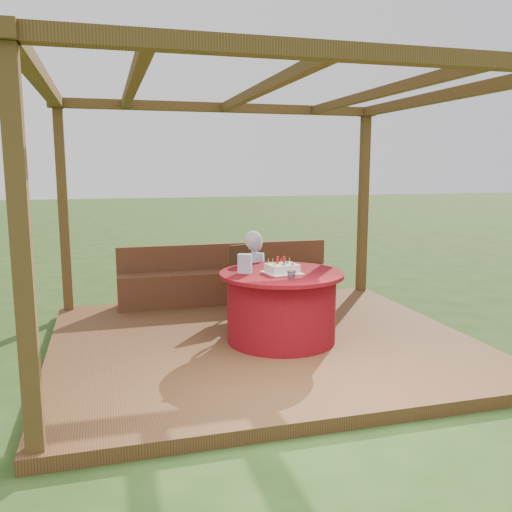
{
  "coord_description": "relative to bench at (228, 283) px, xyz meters",
  "views": [
    {
      "loc": [
        -1.62,
        -5.52,
        1.99
      ],
      "look_at": [
        0.0,
        0.25,
        1.0
      ],
      "focal_mm": 38.0,
      "sensor_mm": 36.0,
      "label": 1
    }
  ],
  "objects": [
    {
      "name": "birthday_cake",
      "position": [
        0.17,
        -1.88,
        0.54
      ],
      "size": [
        0.41,
        0.41,
        0.17
      ],
      "color": "white",
      "rests_on": "table"
    },
    {
      "name": "table",
      "position": [
        0.18,
        -1.85,
        0.12
      ],
      "size": [
        1.33,
        1.33,
        0.76
      ],
      "color": "maroon",
      "rests_on": "deck"
    },
    {
      "name": "chair",
      "position": [
        0.14,
        -0.66,
        0.22
      ],
      "size": [
        0.54,
        0.54,
        0.88
      ],
      "color": "#3D2413",
      "rests_on": "deck"
    },
    {
      "name": "ground",
      "position": [
        0.0,
        -1.72,
        -0.38
      ],
      "size": [
        60.0,
        60.0,
        0.0
      ],
      "primitive_type": "plane",
      "color": "#274517",
      "rests_on": "ground"
    },
    {
      "name": "bench",
      "position": [
        0.0,
        0.0,
        0.0
      ],
      "size": [
        3.0,
        0.42,
        0.8
      ],
      "color": "brown",
      "rests_on": "deck"
    },
    {
      "name": "elderly_woman",
      "position": [
        0.06,
        -1.14,
        0.31
      ],
      "size": [
        0.43,
        0.32,
        1.12
      ],
      "color": "#94B2DC",
      "rests_on": "deck"
    },
    {
      "name": "pergola",
      "position": [
        0.0,
        -1.72,
        2.02
      ],
      "size": [
        4.5,
        4.0,
        2.72
      ],
      "color": "brown",
      "rests_on": "deck"
    },
    {
      "name": "deck",
      "position": [
        0.0,
        -1.72,
        -0.32
      ],
      "size": [
        4.5,
        4.0,
        0.12
      ],
      "primitive_type": "cube",
      "color": "brown",
      "rests_on": "ground"
    },
    {
      "name": "gift_bag",
      "position": [
        -0.21,
        -1.78,
        0.59
      ],
      "size": [
        0.17,
        0.14,
        0.2
      ],
      "primitive_type": "cube",
      "rotation": [
        0.0,
        0.0,
        -0.43
      ],
      "color": "#E594D1",
      "rests_on": "table"
    },
    {
      "name": "drinking_glass",
      "position": [
        0.15,
        -2.22,
        0.53
      ],
      "size": [
        0.12,
        0.12,
        0.09
      ],
      "primitive_type": "imported",
      "rotation": [
        0.0,
        0.0,
        0.35
      ],
      "color": "silver",
      "rests_on": "table"
    }
  ]
}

